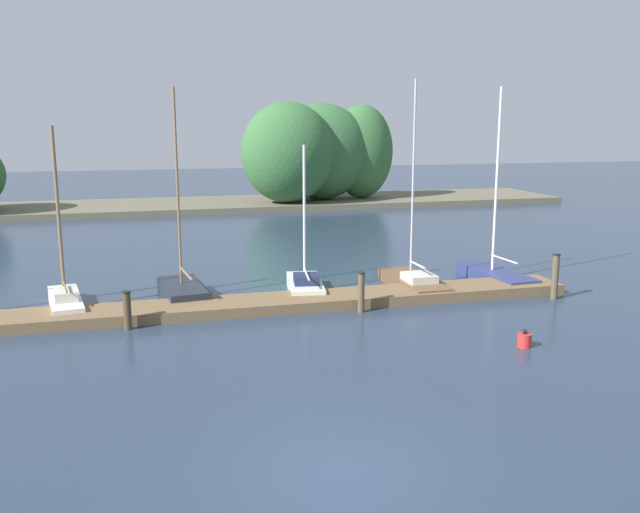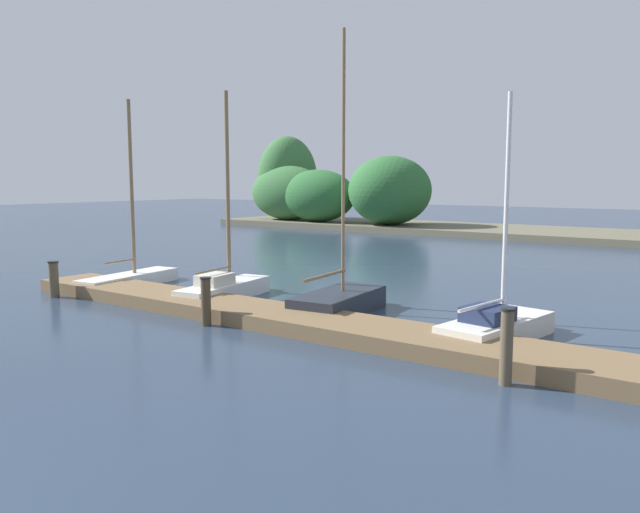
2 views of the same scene
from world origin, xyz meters
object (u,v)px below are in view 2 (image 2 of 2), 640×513
at_px(sailboat_0, 132,275).
at_px(sailboat_1, 226,286).
at_px(mooring_piling_1, 206,301).
at_px(sailboat_3, 499,325).
at_px(mooring_piling_0, 54,279).
at_px(sailboat_2, 341,299).
at_px(mooring_piling_2, 506,346).

xyz_separation_m(sailboat_0, sailboat_1, (4.12, 0.17, 0.05)).
relative_size(sailboat_1, mooring_piling_1, 5.11).
xyz_separation_m(sailboat_1, mooring_piling_1, (2.01, -2.70, 0.20)).
relative_size(sailboat_0, sailboat_3, 1.14).
bearing_deg(mooring_piling_1, mooring_piling_0, -178.87).
bearing_deg(sailboat_0, mooring_piling_0, 167.67).
distance_m(sailboat_0, sailboat_2, 7.94).
distance_m(sailboat_1, mooring_piling_1, 3.37).
distance_m(sailboat_0, mooring_piling_0, 2.66).
bearing_deg(sailboat_0, sailboat_3, -97.13).
distance_m(sailboat_3, mooring_piling_1, 6.74).
xyz_separation_m(sailboat_0, mooring_piling_2, (13.43, -2.57, 0.32)).
xyz_separation_m(sailboat_3, mooring_piling_0, (-12.43, -2.93, 0.20)).
bearing_deg(mooring_piling_0, sailboat_0, 86.09).
bearing_deg(sailboat_2, mooring_piling_2, -126.37).
distance_m(sailboat_0, sailboat_3, 12.25).
bearing_deg(sailboat_1, sailboat_3, -98.22).
bearing_deg(mooring_piling_0, sailboat_2, 21.64).
bearing_deg(sailboat_2, sailboat_0, 87.34).
bearing_deg(mooring_piling_1, mooring_piling_2, -0.36).
relative_size(sailboat_3, mooring_piling_2, 3.99).
bearing_deg(sailboat_2, sailboat_1, 89.18).
height_order(sailboat_1, mooring_piling_1, sailboat_1).
height_order(sailboat_2, sailboat_3, sailboat_2).
xyz_separation_m(mooring_piling_0, mooring_piling_2, (13.61, 0.08, 0.13)).
height_order(sailboat_0, sailboat_1, sailboat_0).
relative_size(sailboat_3, mooring_piling_1, 4.53).
relative_size(sailboat_2, mooring_piling_0, 6.71).
xyz_separation_m(sailboat_2, sailboat_3, (4.33, -0.29, -0.02)).
xyz_separation_m(sailboat_2, mooring_piling_2, (5.51, -3.14, 0.31)).
relative_size(mooring_piling_1, mooring_piling_2, 0.88).
bearing_deg(mooring_piling_2, sailboat_3, 112.47).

